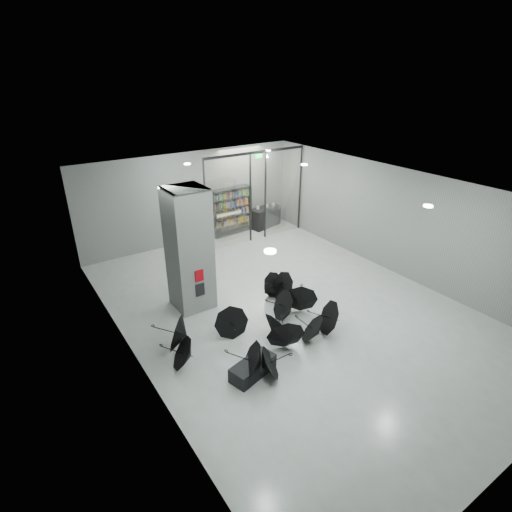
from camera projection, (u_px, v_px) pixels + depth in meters
room at (292, 228)px, 12.01m from camera, size 14.00×14.02×4.01m
column at (189, 250)px, 12.61m from camera, size 1.20×1.20×4.00m
fire_cabinet at (199, 276)px, 12.42m from camera, size 0.28×0.04×0.38m
info_panel at (200, 290)px, 12.63m from camera, size 0.30×0.03×0.42m
exit_sign at (259, 156)px, 16.79m from camera, size 0.30×0.06×0.15m
glass_partition at (256, 193)px, 17.63m from camera, size 5.06×0.08×4.00m
bench at (253, 368)px, 10.29m from camera, size 1.37×0.85×0.41m
bookshelf at (231, 211)px, 18.74m from camera, size 2.04×0.58×2.22m
shop_counter at (265, 217)px, 19.83m from camera, size 1.74×1.02×0.98m
umbrella_cluster at (269, 325)px, 11.83m from camera, size 5.56×4.43×1.32m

